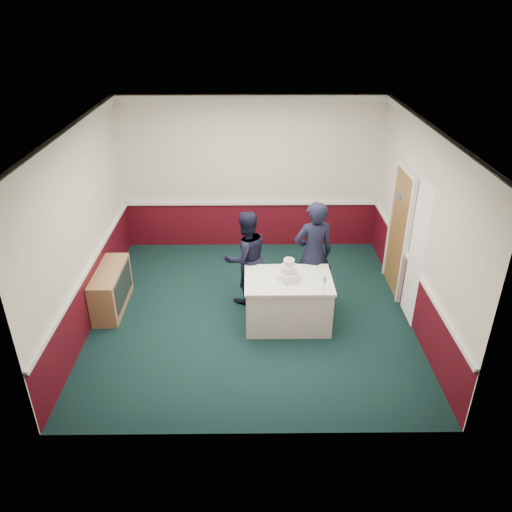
{
  "coord_description": "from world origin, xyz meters",
  "views": [
    {
      "loc": [
        0.0,
        -6.72,
        4.6
      ],
      "look_at": [
        0.07,
        -0.1,
        1.1
      ],
      "focal_mm": 35.0,
      "sensor_mm": 36.0,
      "label": 1
    }
  ],
  "objects_px": {
    "cake_table": "(288,301)",
    "wedding_cake": "(289,272)",
    "cake_knife": "(287,286)",
    "sideboard": "(111,289)",
    "champagne_flute": "(325,280)",
    "person_woman": "(313,254)",
    "person_man": "(246,258)"
  },
  "relations": [
    {
      "from": "cake_knife",
      "to": "champagne_flute",
      "type": "bearing_deg",
      "value": 1.99
    },
    {
      "from": "cake_knife",
      "to": "champagne_flute",
      "type": "relative_size",
      "value": 1.07
    },
    {
      "from": "wedding_cake",
      "to": "sideboard",
      "type": "bearing_deg",
      "value": 171.02
    },
    {
      "from": "cake_table",
      "to": "cake_knife",
      "type": "xyz_separation_m",
      "value": [
        -0.03,
        -0.2,
        0.39
      ]
    },
    {
      "from": "cake_table",
      "to": "cake_knife",
      "type": "height_order",
      "value": "cake_knife"
    },
    {
      "from": "cake_table",
      "to": "person_woman",
      "type": "distance_m",
      "value": 0.88
    },
    {
      "from": "champagne_flute",
      "to": "person_man",
      "type": "relative_size",
      "value": 0.13
    },
    {
      "from": "person_man",
      "to": "cake_table",
      "type": "bearing_deg",
      "value": 108.36
    },
    {
      "from": "sideboard",
      "to": "cake_knife",
      "type": "distance_m",
      "value": 2.91
    },
    {
      "from": "cake_knife",
      "to": "person_woman",
      "type": "height_order",
      "value": "person_woman"
    },
    {
      "from": "cake_table",
      "to": "person_man",
      "type": "height_order",
      "value": "person_man"
    },
    {
      "from": "cake_table",
      "to": "person_woman",
      "type": "bearing_deg",
      "value": 53.24
    },
    {
      "from": "wedding_cake",
      "to": "person_man",
      "type": "xyz_separation_m",
      "value": [
        -0.65,
        0.66,
        -0.1
      ]
    },
    {
      "from": "sideboard",
      "to": "champagne_flute",
      "type": "relative_size",
      "value": 5.85
    },
    {
      "from": "champagne_flute",
      "to": "person_woman",
      "type": "distance_m",
      "value": 0.86
    },
    {
      "from": "wedding_cake",
      "to": "person_woman",
      "type": "bearing_deg",
      "value": 53.24
    },
    {
      "from": "cake_knife",
      "to": "champagne_flute",
      "type": "distance_m",
      "value": 0.55
    },
    {
      "from": "champagne_flute",
      "to": "person_woman",
      "type": "bearing_deg",
      "value": 94.6
    },
    {
      "from": "cake_table",
      "to": "wedding_cake",
      "type": "height_order",
      "value": "wedding_cake"
    },
    {
      "from": "sideboard",
      "to": "cake_knife",
      "type": "bearing_deg",
      "value": -13.02
    },
    {
      "from": "cake_table",
      "to": "person_man",
      "type": "relative_size",
      "value": 0.83
    },
    {
      "from": "champagne_flute",
      "to": "cake_knife",
      "type": "bearing_deg",
      "value": 171.42
    },
    {
      "from": "cake_table",
      "to": "person_man",
      "type": "bearing_deg",
      "value": 134.38
    },
    {
      "from": "sideboard",
      "to": "cake_table",
      "type": "relative_size",
      "value": 0.91
    },
    {
      "from": "cake_table",
      "to": "sideboard",
      "type": "bearing_deg",
      "value": 171.02
    },
    {
      "from": "cake_table",
      "to": "wedding_cake",
      "type": "xyz_separation_m",
      "value": [
        0.0,
        0.0,
        0.5
      ]
    },
    {
      "from": "sideboard",
      "to": "champagne_flute",
      "type": "height_order",
      "value": "champagne_flute"
    },
    {
      "from": "person_woman",
      "to": "sideboard",
      "type": "bearing_deg",
      "value": -10.79
    },
    {
      "from": "cake_table",
      "to": "person_woman",
      "type": "xyz_separation_m",
      "value": [
        0.43,
        0.58,
        0.5
      ]
    },
    {
      "from": "wedding_cake",
      "to": "cake_knife",
      "type": "height_order",
      "value": "wedding_cake"
    },
    {
      "from": "sideboard",
      "to": "wedding_cake",
      "type": "bearing_deg",
      "value": -8.98
    },
    {
      "from": "cake_table",
      "to": "cake_knife",
      "type": "distance_m",
      "value": 0.44
    }
  ]
}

